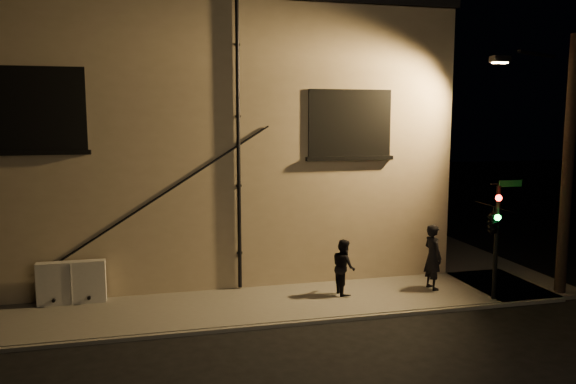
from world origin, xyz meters
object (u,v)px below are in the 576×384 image
object	(u,v)px
traffic_signal	(493,221)
streetlamp_pole	(564,161)
pedestrian_b	(344,267)
pedestrian_a	(433,257)
utility_cabinet	(72,283)

from	to	relation	value
traffic_signal	streetlamp_pole	distance (m)	2.85
pedestrian_b	traffic_signal	xyz separation A→B (m)	(3.75, -1.53, 1.44)
streetlamp_pole	traffic_signal	bearing A→B (deg)	-173.64
traffic_signal	streetlamp_pole	xyz separation A→B (m)	(2.36, 0.26, 1.58)
pedestrian_a	pedestrian_b	size ratio (longest dim) A/B	1.21
utility_cabinet	traffic_signal	distance (m)	11.63
pedestrian_b	streetlamp_pole	world-z (taller)	streetlamp_pole
utility_cabinet	pedestrian_b	size ratio (longest dim) A/B	1.11
utility_cabinet	pedestrian_a	bearing A→B (deg)	-6.42
pedestrian_b	traffic_signal	world-z (taller)	traffic_signal
pedestrian_a	streetlamp_pole	bearing A→B (deg)	-114.80
utility_cabinet	pedestrian_a	xyz separation A→B (m)	(10.19, -1.15, 0.38)
utility_cabinet	streetlamp_pole	world-z (taller)	streetlamp_pole
pedestrian_a	pedestrian_b	xyz separation A→B (m)	(-2.71, 0.17, -0.17)
pedestrian_a	traffic_signal	size ratio (longest dim) A/B	0.58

